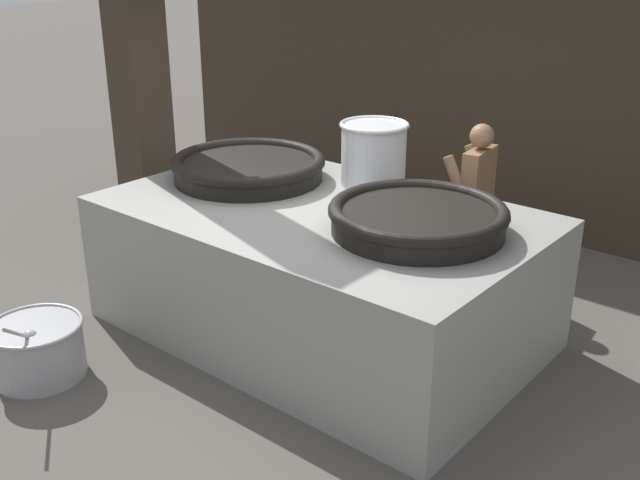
# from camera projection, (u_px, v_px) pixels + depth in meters

# --- Properties ---
(ground_plane) EXTENTS (60.00, 60.00, 0.00)m
(ground_plane) POSITION_uv_depth(u_px,v_px,m) (320.00, 330.00, 5.87)
(ground_plane) COLOR #56514C
(back_wall) EXTENTS (9.13, 0.24, 4.14)m
(back_wall) POSITION_uv_depth(u_px,v_px,m) (521.00, 24.00, 7.29)
(back_wall) COLOR #382D23
(back_wall) RESTS_ON ground_plane
(support_pillar) EXTENTS (0.39, 0.39, 4.14)m
(support_pillar) POSITION_uv_depth(u_px,v_px,m) (135.00, 37.00, 6.37)
(support_pillar) COLOR #382D23
(support_pillar) RESTS_ON ground_plane
(hearth_platform) EXTENTS (3.19, 1.99, 1.01)m
(hearth_platform) POSITION_uv_depth(u_px,v_px,m) (320.00, 271.00, 5.68)
(hearth_platform) COLOR gray
(hearth_platform) RESTS_ON ground_plane
(giant_wok_near) EXTENTS (1.26, 1.26, 0.20)m
(giant_wok_near) POSITION_uv_depth(u_px,v_px,m) (248.00, 167.00, 6.10)
(giant_wok_near) COLOR black
(giant_wok_near) RESTS_ON hearth_platform
(giant_wok_far) EXTENTS (1.21, 1.21, 0.20)m
(giant_wok_far) POSITION_uv_depth(u_px,v_px,m) (418.00, 217.00, 5.00)
(giant_wok_far) COLOR black
(giant_wok_far) RESTS_ON hearth_platform
(stock_pot) EXTENTS (0.55, 0.55, 0.51)m
(stock_pot) POSITION_uv_depth(u_px,v_px,m) (374.00, 153.00, 5.92)
(stock_pot) COLOR silver
(stock_pot) RESTS_ON hearth_platform
(cook) EXTENTS (0.36, 0.55, 1.45)m
(cook) POSITION_uv_depth(u_px,v_px,m) (476.00, 201.00, 6.33)
(cook) COLOR #8C6647
(cook) RESTS_ON ground_plane
(prep_bowl_vegetables) EXTENTS (0.70, 0.72, 0.65)m
(prep_bowl_vegetables) POSITION_uv_depth(u_px,v_px,m) (37.00, 347.00, 5.19)
(prep_bowl_vegetables) COLOR #9E9EA3
(prep_bowl_vegetables) RESTS_ON ground_plane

